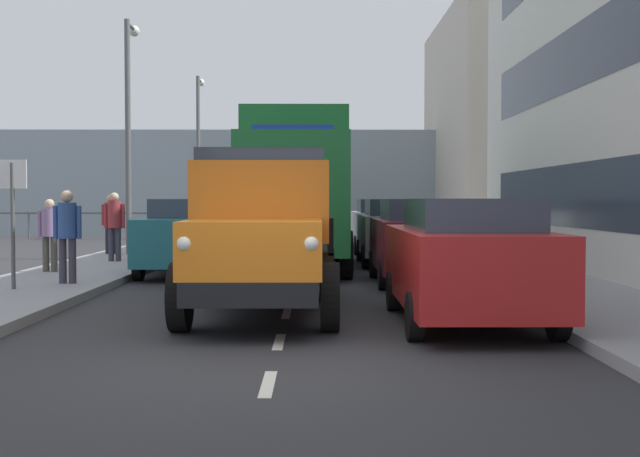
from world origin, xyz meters
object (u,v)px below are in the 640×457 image
object	(u,v)px
pedestrian_in_dark_coat	(114,221)
street_sign	(12,201)
car_white_kerbside_3	(380,225)
car_grey_kerbside_2	(395,231)
truck_vintage_orange	(262,236)
pedestrian_couple_b	(111,219)
pedestrian_near_railing	(67,229)
car_maroon_kerbside_1	(417,240)
car_teal_oppositeside_0	(187,235)
car_red_kerbside_near	(467,259)
lamp_post_promenade	(129,116)
lorry_cargo_green	(296,185)
pedestrian_strolling	(50,229)
lamp_post_far	(199,142)

from	to	relation	value
pedestrian_in_dark_coat	street_sign	distance (m)	6.50
car_white_kerbside_3	street_sign	bearing A→B (deg)	59.28
car_grey_kerbside_2	pedestrian_in_dark_coat	distance (m)	7.20
truck_vintage_orange	car_white_kerbside_3	world-z (taller)	truck_vintage_orange
car_grey_kerbside_2	pedestrian_couple_b	bearing A→B (deg)	-14.68
car_grey_kerbside_2	pedestrian_couple_b	distance (m)	8.24
car_white_kerbside_3	pedestrian_near_railing	distance (m)	13.19
car_maroon_kerbside_1	car_teal_oppositeside_0	xyz separation A→B (m)	(5.00, -2.01, 0.00)
street_sign	car_red_kerbside_near	bearing A→B (deg)	157.13
lamp_post_promenade	pedestrian_in_dark_coat	bearing A→B (deg)	95.18
truck_vintage_orange	pedestrian_near_railing	bearing A→B (deg)	-41.35
pedestrian_near_railing	car_maroon_kerbside_1	bearing A→B (deg)	-168.05
car_maroon_kerbside_1	lorry_cargo_green	bearing A→B (deg)	-56.05
car_grey_kerbside_2	street_sign	distance (m)	10.31
car_teal_oppositeside_0	pedestrian_strolling	xyz separation A→B (m)	(2.82, 0.92, 0.17)
pedestrian_strolling	pedestrian_couple_b	xyz separation A→B (m)	(0.14, -5.82, 0.08)
lorry_cargo_green	lamp_post_promenade	distance (m)	6.14
lamp_post_promenade	street_sign	distance (m)	9.64
lorry_cargo_green	pedestrian_strolling	size ratio (longest dim) A/B	5.22
car_grey_kerbside_2	lamp_post_far	world-z (taller)	lamp_post_far
pedestrian_couple_b	lamp_post_promenade	size ratio (longest dim) A/B	0.25
truck_vintage_orange	pedestrian_in_dark_coat	bearing A→B (deg)	-64.09
car_teal_oppositeside_0	pedestrian_near_railing	xyz separation A→B (m)	(1.68, 3.42, 0.27)
pedestrian_near_railing	pedestrian_strolling	world-z (taller)	pedestrian_near_railing
car_maroon_kerbside_1	lamp_post_promenade	size ratio (longest dim) A/B	0.60
car_teal_oppositeside_0	street_sign	distance (m)	5.04
car_maroon_kerbside_1	pedestrian_strolling	distance (m)	7.90
pedestrian_in_dark_coat	lamp_post_far	bearing A→B (deg)	-90.27
lorry_cargo_green	lamp_post_far	xyz separation A→B (m)	(4.53, -14.78, 2.11)
car_teal_oppositeside_0	pedestrian_strolling	bearing A→B (deg)	17.99
car_red_kerbside_near	car_maroon_kerbside_1	world-z (taller)	same
lamp_post_far	lamp_post_promenade	bearing A→B (deg)	88.40
pedestrian_strolling	lamp_post_promenade	distance (m)	6.61
car_red_kerbside_near	pedestrian_couple_b	xyz separation A→B (m)	(7.96, -12.39, 0.25)
car_white_kerbside_3	pedestrian_in_dark_coat	xyz separation A→B (m)	(7.16, 5.85, 0.28)
truck_vintage_orange	pedestrian_couple_b	world-z (taller)	truck_vintage_orange
lorry_cargo_green	street_sign	distance (m)	7.82
truck_vintage_orange	lamp_post_promenade	distance (m)	12.94
lorry_cargo_green	car_maroon_kerbside_1	bearing A→B (deg)	123.95
car_red_kerbside_near	car_white_kerbside_3	xyz separation A→B (m)	(0.00, -15.43, -0.00)
car_maroon_kerbside_1	car_white_kerbside_3	distance (m)	9.95
lamp_post_far	street_sign	size ratio (longest dim) A/B	3.03
car_teal_oppositeside_0	lamp_post_promenade	distance (m)	6.37
car_maroon_kerbside_1	lamp_post_promenade	xyz separation A→B (m)	(7.42, -6.95, 3.22)
car_maroon_kerbside_1	street_sign	size ratio (longest dim) A/B	1.77
lamp_post_promenade	car_white_kerbside_3	bearing A→B (deg)	-157.97
truck_vintage_orange	car_grey_kerbside_2	world-z (taller)	truck_vintage_orange
lorry_cargo_green	lamp_post_far	world-z (taller)	lamp_post_far
lorry_cargo_green	pedestrian_in_dark_coat	bearing A→B (deg)	-3.67
pedestrian_in_dark_coat	car_maroon_kerbside_1	bearing A→B (deg)	150.21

